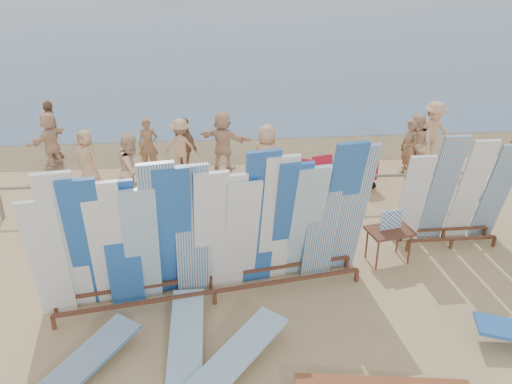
{
  "coord_description": "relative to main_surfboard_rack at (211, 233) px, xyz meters",
  "views": [
    {
      "loc": [
        -0.79,
        -9.05,
        6.34
      ],
      "look_at": [
        0.06,
        1.47,
        1.22
      ],
      "focal_mm": 38.0,
      "sensor_mm": 36.0,
      "label": 1
    }
  ],
  "objects": [
    {
      "name": "ground",
      "position": [
        0.93,
        0.53,
        -1.39
      ],
      "size": [
        160.0,
        160.0,
        0.0
      ],
      "primitive_type": "plane",
      "color": "tan",
      "rests_on": "ground"
    },
    {
      "name": "wet_sand_strip",
      "position": [
        0.93,
        7.73,
        -1.39
      ],
      "size": [
        40.0,
        2.6,
        0.01
      ],
      "primitive_type": "cube",
      "color": "olive",
      "rests_on": "ground"
    },
    {
      "name": "fence",
      "position": [
        0.93,
        3.53,
        -0.76
      ],
      "size": [
        12.08,
        0.08,
        0.9
      ],
      "color": "#7B6E5D",
      "rests_on": "ground"
    },
    {
      "name": "main_surfboard_rack",
      "position": [
        0.0,
        0.0,
        0.0
      ],
      "size": [
        6.18,
        1.8,
        3.07
      ],
      "rotation": [
        0.0,
        0.0,
        0.17
      ],
      "color": "brown",
      "rests_on": "ground"
    },
    {
      "name": "side_surfboard_rack",
      "position": [
        5.25,
        1.51,
        -0.17
      ],
      "size": [
        2.39,
        0.78,
        2.7
      ],
      "rotation": [
        0.0,
        0.0,
        0.01
      ],
      "color": "brown",
      "rests_on": "ground"
    },
    {
      "name": "vendor_table",
      "position": [
        3.69,
        0.95,
        -0.99
      ],
      "size": [
        1.02,
        0.82,
        1.2
      ],
      "rotation": [
        0.0,
        0.0,
        0.22
      ],
      "color": "brown",
      "rests_on": "ground"
    },
    {
      "name": "flat_board_b",
      "position": [
        0.17,
        -2.12,
        -1.39
      ],
      "size": [
        2.22,
        2.37,
        0.42
      ],
      "primitive_type": "cube",
      "rotation": [
        0.13,
        0.0,
        -0.74
      ],
      "color": "#85B4D5",
      "rests_on": "ground"
    },
    {
      "name": "flat_board_a",
      "position": [
        -0.46,
        -1.49,
        -1.39
      ],
      "size": [
        0.58,
        2.7,
        0.27
      ],
      "primitive_type": "cube",
      "rotation": [
        0.08,
        0.0,
        -0.01
      ],
      "color": "#85B4D5",
      "rests_on": "ground"
    },
    {
      "name": "beach_chair_left",
      "position": [
        2.39,
        4.28,
        -1.13
      ],
      "size": [
        0.72,
        0.73,
        0.91
      ],
      "rotation": [
        0.0,
        0.0,
        -0.3
      ],
      "color": "#B21226",
      "rests_on": "ground"
    },
    {
      "name": "beach_chair_right",
      "position": [
        3.06,
        4.43,
        -1.12
      ],
      "size": [
        0.73,
        0.74,
        0.92
      ],
      "rotation": [
        0.0,
        0.0,
        0.28
      ],
      "color": "#B21226",
      "rests_on": "ground"
    },
    {
      "name": "stroller",
      "position": [
        4.13,
        4.71,
        -0.96
      ],
      "size": [
        0.76,
        0.91,
        1.07
      ],
      "rotation": [
        0.0,
        0.0,
        0.33
      ],
      "color": "#B21226",
      "rests_on": "ground"
    },
    {
      "name": "beachgoer_6",
      "position": [
        1.49,
        4.68,
        -0.48
      ],
      "size": [
        0.98,
        0.82,
        1.81
      ],
      "primitive_type": "imported",
      "rotation": [
        0.0,
        0.0,
        2.61
      ],
      "color": "tan",
      "rests_on": "ground"
    },
    {
      "name": "beachgoer_extra_1",
      "position": [
        -4.75,
        7.4,
        -0.49
      ],
      "size": [
        0.89,
        1.15,
        1.81
      ],
      "primitive_type": "imported",
      "rotation": [
        0.0,
        0.0,
        2.04
      ],
      "color": "#8C6042",
      "rests_on": "ground"
    },
    {
      "name": "beachgoer_0",
      "position": [
        -3.34,
        5.48,
        -0.62
      ],
      "size": [
        0.8,
        0.77,
        1.54
      ],
      "primitive_type": "imported",
      "rotation": [
        0.0,
        0.0,
        5.54
      ],
      "color": "tan",
      "rests_on": "ground"
    },
    {
      "name": "beachgoer_11",
      "position": [
        -4.64,
        6.74,
        -0.56
      ],
      "size": [
        1.08,
        1.61,
        1.66
      ],
      "primitive_type": "imported",
      "rotation": [
        0.0,
        0.0,
        4.3
      ],
      "color": "beige",
      "rests_on": "ground"
    },
    {
      "name": "beachgoer_2",
      "position": [
        -1.94,
        4.13,
        -0.45
      ],
      "size": [
        0.69,
        1.0,
        1.87
      ],
      "primitive_type": "imported",
      "rotation": [
        0.0,
        0.0,
        1.27
      ],
      "color": "beige",
      "rests_on": "ground"
    },
    {
      "name": "beachgoer_7",
      "position": [
        5.55,
        5.25,
        -0.56
      ],
      "size": [
        0.48,
        0.67,
        1.65
      ],
      "primitive_type": "imported",
      "rotation": [
        0.0,
        0.0,
        4.99
      ],
      "color": "#8C6042",
      "rests_on": "ground"
    },
    {
      "name": "beachgoer_8",
      "position": [
        5.79,
        5.33,
        -0.5
      ],
      "size": [
        0.71,
        0.96,
        1.78
      ],
      "primitive_type": "imported",
      "rotation": [
        0.0,
        0.0,
        5.1
      ],
      "color": "beige",
      "rests_on": "ground"
    },
    {
      "name": "beachgoer_3",
      "position": [
        -0.81,
        5.94,
        -0.58
      ],
      "size": [
        1.11,
        0.61,
        1.63
      ],
      "primitive_type": "imported",
      "rotation": [
        0.0,
        0.0,
        2.97
      ],
      "color": "tan",
      "rests_on": "ground"
    },
    {
      "name": "beachgoer_9",
      "position": [
        6.58,
        6.17,
        -0.45
      ],
      "size": [
        1.27,
        0.67,
        1.88
      ],
      "primitive_type": "imported",
      "rotation": [
        0.0,
        0.0,
        0.14
      ],
      "color": "tan",
      "rests_on": "ground"
    },
    {
      "name": "beachgoer_5",
      "position": [
        0.38,
        6.16,
        -0.52
      ],
      "size": [
        1.68,
        1.18,
        1.74
      ],
      "primitive_type": "imported",
      "rotation": [
        0.0,
        0.0,
        2.69
      ],
      "color": "beige",
      "rests_on": "ground"
    },
    {
      "name": "beachgoer_4",
      "position": [
        -0.7,
        6.01,
        -0.58
      ],
      "size": [
        0.93,
        0.99,
        1.63
      ],
      "primitive_type": "imported",
      "rotation": [
        0.0,
        0.0,
        2.27
      ],
      "color": "#8C6042",
      "rests_on": "ground"
    },
    {
      "name": "beachgoer_1",
      "position": [
        -1.77,
        6.21,
        -0.61
      ],
      "size": [
        0.58,
        0.32,
        1.57
      ],
      "primitive_type": "imported",
      "rotation": [
        0.0,
        0.0,
        6.27
      ],
      "color": "#8C6042",
      "rests_on": "ground"
    }
  ]
}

